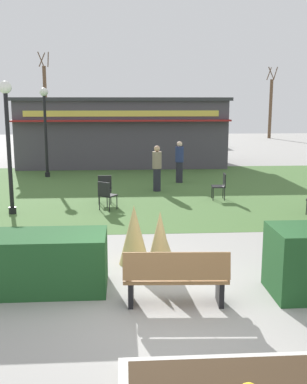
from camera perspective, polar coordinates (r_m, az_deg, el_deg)
ground_plane at (r=7.86m, az=1.05°, el=-13.52°), size 80.00×80.00×0.00m
lawn_patch at (r=17.48m, az=-1.67°, el=0.34°), size 36.00×12.00×0.01m
park_bench at (r=7.60m, az=2.77°, el=-10.48°), size 1.73×0.61×0.95m
hedge_left at (r=8.44m, az=-13.60°, el=-8.40°), size 2.26×1.10×1.01m
ornamental_grass_behind_left at (r=8.69m, az=0.81°, el=-6.52°), size 0.60×0.60×1.29m
ornamental_grass_behind_right at (r=9.44m, az=-2.40°, el=-5.28°), size 0.63×0.63×1.23m
ornamental_grass_behind_center at (r=8.80m, az=1.17°, el=-7.50°), size 0.65×0.65×0.93m
lamppost_mid at (r=13.98m, az=-17.54°, el=7.18°), size 0.36×0.36×3.85m
lamppost_far at (r=20.67m, az=-13.22°, el=8.52°), size 0.36×0.36×3.85m
food_kiosk at (r=24.41m, az=-3.86°, el=7.50°), size 10.59×4.78×3.45m
cafe_chair_west at (r=14.10m, az=-5.85°, el=-0.17°), size 0.61×0.61×0.89m
cafe_chair_center at (r=15.15m, az=-6.03°, el=0.62°), size 0.45×0.45×0.89m
cafe_chair_north at (r=15.74m, az=8.33°, el=0.96°), size 0.47×0.47×0.89m
person_strolling at (r=17.01m, az=0.43°, el=2.97°), size 0.34×0.34×1.69m
person_standing at (r=18.85m, az=3.21°, el=3.76°), size 0.34×0.34×1.69m
parked_car_west_slot at (r=33.62m, az=-12.85°, el=6.37°), size 4.21×2.07×1.20m
parked_car_center_slot at (r=33.20m, az=-3.92°, el=6.57°), size 4.30×2.26×1.20m
parked_car_east_slot at (r=33.55m, az=4.71°, el=6.61°), size 4.22×2.10×1.20m
tree_right_bg at (r=38.37m, az=-13.18°, el=10.68°), size 0.91×0.96×7.05m
tree_center_bg at (r=43.01m, az=14.23°, el=10.10°), size 0.91×0.96×6.22m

